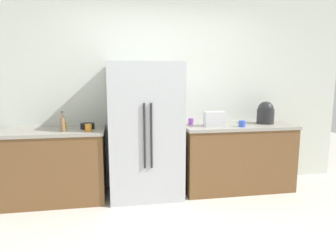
% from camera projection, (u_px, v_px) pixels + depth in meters
% --- Properties ---
extents(ground_plane, '(10.90, 10.90, 0.00)m').
position_uv_depth(ground_plane, '(186.00, 246.00, 2.66)').
color(ground_plane, beige).
extents(kitchen_back_panel, '(5.45, 0.10, 2.98)m').
position_uv_depth(kitchen_back_panel, '(159.00, 80.00, 4.06)').
color(kitchen_back_panel, silver).
rests_on(kitchen_back_panel, ground_plane).
extents(counter_left, '(1.22, 0.67, 0.89)m').
position_uv_depth(counter_left, '(56.00, 165.00, 3.62)').
color(counter_left, brown).
rests_on(counter_left, ground_plane).
extents(counter_right, '(1.50, 0.67, 0.89)m').
position_uv_depth(counter_right, '(236.00, 156.00, 4.03)').
color(counter_right, brown).
rests_on(counter_right, ground_plane).
extents(refrigerator, '(0.91, 0.70, 1.70)m').
position_uv_depth(refrigerator, '(145.00, 131.00, 3.72)').
color(refrigerator, '#B2B5BA').
rests_on(refrigerator, ground_plane).
extents(toaster, '(0.27, 0.14, 0.19)m').
position_uv_depth(toaster, '(215.00, 119.00, 3.79)').
color(toaster, silver).
rests_on(toaster, counter_right).
extents(rice_cooker, '(0.23, 0.23, 0.31)m').
position_uv_depth(rice_cooker, '(266.00, 113.00, 4.02)').
color(rice_cooker, '#262628').
rests_on(rice_cooker, counter_right).
extents(bottle_a, '(0.06, 0.06, 0.24)m').
position_uv_depth(bottle_a, '(63.00, 124.00, 3.41)').
color(bottle_a, brown).
rests_on(bottle_a, counter_left).
extents(cup_a, '(0.09, 0.09, 0.08)m').
position_uv_depth(cup_a, '(242.00, 124.00, 3.76)').
color(cup_a, blue).
rests_on(cup_a, counter_right).
extents(cup_b, '(0.08, 0.08, 0.08)m').
position_uv_depth(cup_b, '(88.00, 128.00, 3.44)').
color(cup_b, orange).
rests_on(cup_b, counter_left).
extents(cup_c, '(0.08, 0.08, 0.07)m').
position_uv_depth(cup_c, '(64.00, 125.00, 3.64)').
color(cup_c, yellow).
rests_on(cup_c, counter_left).
extents(cup_d, '(0.07, 0.07, 0.08)m').
position_uv_depth(cup_d, '(191.00, 121.00, 3.94)').
color(cup_d, purple).
rests_on(cup_d, counter_right).
extents(bowl_a, '(0.17, 0.17, 0.07)m').
position_uv_depth(bowl_a, '(87.00, 126.00, 3.61)').
color(bowl_a, black).
rests_on(bowl_a, counter_left).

